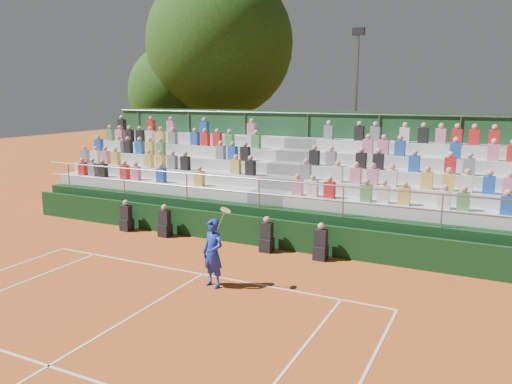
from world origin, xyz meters
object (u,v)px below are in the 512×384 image
at_px(tree_east, 220,44).
at_px(floodlight_mast, 356,99).
at_px(tennis_player, 213,253).
at_px(tree_west, 176,92).

bearing_deg(tree_east, floodlight_mast, 2.51).
relative_size(tree_east, floodlight_mast, 1.43).
distance_m(tennis_player, tree_west, 17.92).
height_order(tennis_player, tree_east, tree_east).
xyz_separation_m(tree_west, tree_east, (2.81, 0.33, 2.61)).
bearing_deg(tree_west, tree_east, 6.75).
bearing_deg(tennis_player, tree_west, 127.89).
distance_m(tree_east, floodlight_mast, 8.29).
relative_size(tree_west, floodlight_mast, 0.96).
distance_m(tree_west, tree_east, 3.85).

